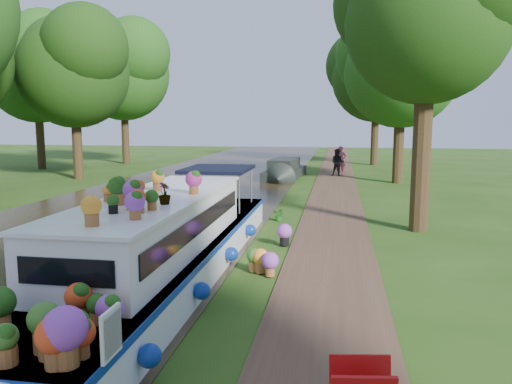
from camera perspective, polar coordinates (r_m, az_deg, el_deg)
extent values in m
plane|color=#244511|center=(13.18, 3.34, -6.67)|extent=(100.00, 100.00, 0.00)
cube|color=black|center=(15.02, -20.18, -5.28)|extent=(10.00, 100.00, 0.02)
cube|color=#493222|center=(13.11, 8.60, -6.76)|extent=(2.20, 100.00, 0.03)
cube|color=white|center=(11.27, -9.52, -7.28)|extent=(2.20, 12.00, 0.75)
cube|color=navy|center=(11.19, -9.56, -5.73)|extent=(2.24, 12.04, 0.12)
cube|color=white|center=(10.33, -11.07, -3.61)|extent=(1.80, 7.00, 1.05)
cube|color=white|center=(10.23, -11.16, -0.57)|extent=(1.90, 7.10, 0.06)
cube|color=black|center=(10.03, -6.20, -3.42)|extent=(0.03, 6.40, 0.38)
cube|color=black|center=(10.66, -15.68, -2.99)|extent=(0.03, 6.40, 0.38)
cube|color=black|center=(15.06, -4.38, 2.62)|extent=(1.90, 2.40, 0.10)
cube|color=white|center=(5.90, -16.24, -15.24)|extent=(0.04, 0.45, 0.55)
imported|color=#1B4813|center=(8.28, -18.48, -1.48)|extent=(0.21, 0.22, 0.34)
imported|color=#1B4813|center=(9.12, -10.41, -0.17)|extent=(0.26, 0.26, 0.39)
cylinder|color=#2F200F|center=(15.91, 18.36, 3.81)|extent=(0.56, 0.56, 4.55)
sphere|color=#15340D|center=(16.12, 19.03, 17.96)|extent=(4.80, 4.80, 4.80)
sphere|color=#15340D|center=(16.97, 15.68, 20.06)|extent=(3.84, 3.84, 3.84)
cylinder|color=#2F200F|center=(27.89, 15.96, 4.92)|extent=(0.56, 0.56, 3.85)
sphere|color=#1B4813|center=(27.97, 16.30, 13.18)|extent=(6.00, 6.00, 6.00)
sphere|color=#1B4813|center=(27.39, 19.22, 15.70)|extent=(4.50, 4.50, 4.50)
sphere|color=#1B4813|center=(29.01, 13.99, 14.86)|extent=(4.80, 4.80, 4.80)
cylinder|color=#2F200F|center=(38.79, 13.40, 6.12)|extent=(0.56, 0.56, 4.20)
sphere|color=#15340D|center=(38.89, 13.63, 12.62)|extent=(6.60, 6.60, 6.60)
sphere|color=#15340D|center=(38.15, 15.85, 14.63)|extent=(4.95, 4.95, 4.95)
sphere|color=#15340D|center=(40.07, 11.86, 13.97)|extent=(5.28, 5.28, 5.28)
cylinder|color=#2F200F|center=(30.55, -19.74, 5.02)|extent=(0.56, 0.56, 3.85)
sphere|color=#15340D|center=(30.62, -20.13, 12.68)|extent=(6.20, 6.20, 6.20)
sphere|color=#15340D|center=(29.36, -18.98, 15.39)|extent=(4.65, 4.65, 4.65)
sphere|color=#15340D|center=(32.19, -20.97, 14.07)|extent=(4.96, 4.96, 4.96)
cylinder|color=#2F200F|center=(40.15, -14.71, 6.27)|extent=(0.56, 0.56, 4.38)
sphere|color=#1B4813|center=(40.28, -14.95, 12.87)|extent=(7.00, 7.00, 7.00)
sphere|color=#1B4813|center=(38.92, -13.74, 15.16)|extent=(5.25, 5.25, 5.25)
sphere|color=#1B4813|center=(42.00, -15.87, 14.07)|extent=(5.60, 5.60, 5.60)
cylinder|color=#2F200F|center=(37.65, -23.42, 5.61)|extent=(0.56, 0.56, 4.20)
sphere|color=#1B4813|center=(37.76, -23.82, 12.41)|extent=(6.80, 6.80, 6.80)
sphere|color=#1B4813|center=(36.33, -22.99, 14.81)|extent=(5.10, 5.10, 5.10)
sphere|color=#1B4813|center=(39.50, -24.43, 13.65)|extent=(5.44, 5.44, 5.44)
cube|color=black|center=(29.35, 3.32, 2.16)|extent=(2.20, 5.43, 0.53)
cube|color=black|center=(28.86, 3.23, 3.20)|extent=(1.63, 3.20, 0.62)
imported|color=#DD5B77|center=(30.83, 9.66, 3.53)|extent=(0.71, 0.53, 1.78)
imported|color=black|center=(30.35, 9.30, 3.34)|extent=(0.88, 0.74, 1.64)
imported|color=#1E5E1C|center=(16.85, 2.67, -2.60)|extent=(0.49, 0.46, 0.44)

